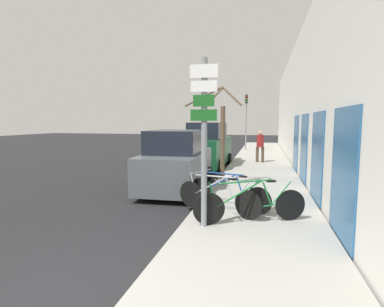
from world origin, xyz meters
The scene contains 12 objects.
ground_plane centered at (0.00, 11.20, 0.00)m, with size 80.00×80.00×0.00m, color black.
sidewalk_curb centered at (2.60, 14.00, 0.07)m, with size 3.20×32.00×0.15m.
building_facade centered at (4.35, 13.92, 3.23)m, with size 0.23×32.00×6.50m.
signpost centered at (1.52, 3.24, 2.11)m, with size 0.59×0.15×3.59m.
bicycle_0 centered at (2.49, 3.70, 0.57)m, with size 2.44×1.04×0.99m.
bicycle_1 centered at (1.66, 4.25, 0.56)m, with size 2.20×1.03×0.96m.
bicycle_2 centered at (1.85, 4.78, 0.55)m, with size 2.25×1.19×0.94m.
parked_car_0 centered at (-0.23, 7.09, 0.97)m, with size 2.20×4.39×2.12m.
parked_car_1 centered at (-0.11, 12.59, 1.08)m, with size 2.15×4.83×2.36m.
pedestrian_near centered at (2.57, 14.10, 1.16)m, with size 0.45×0.39×1.75m.
street_tree centered at (1.28, 7.63, 1.86)m, with size 2.06×1.05×3.52m.
traffic_light centered at (1.34, 21.62, 3.03)m, with size 0.20×0.30×4.50m.
Camera 1 is at (2.74, -2.97, 2.42)m, focal length 28.00 mm.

